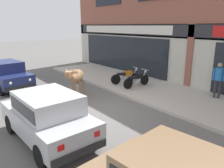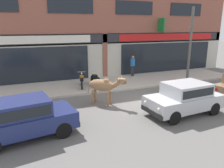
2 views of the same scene
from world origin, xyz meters
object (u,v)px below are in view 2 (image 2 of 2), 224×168
car_2 (24,117)px  utility_pole (190,45)px  cow (103,86)px  car_0 (185,97)px  pedestrian (133,64)px  motorcycle_0 (82,81)px  motorcycle_1 (96,80)px

car_2 → utility_pole: (11.00, 4.37, 1.85)m
cow → car_0: bearing=-40.2°
cow → pedestrian: size_ratio=1.06×
car_2 → cow: bearing=30.4°
car_2 → pedestrian: bearing=41.7°
car_0 → motorcycle_0: size_ratio=2.07×
motorcycle_0 → utility_pole: utility_pole is taller
cow → motorcycle_1: (0.63, 3.27, -0.49)m
pedestrian → cow: bearing=-130.6°
car_2 → pedestrian: (7.98, 7.11, 0.30)m
utility_pole → motorcycle_0: bearing=171.2°
cow → pedestrian: pedestrian is taller
motorcycle_0 → motorcycle_1: same height
cow → utility_pole: 7.69m
motorcycle_0 → pedestrian: size_ratio=1.11×
car_0 → car_2: 6.82m
pedestrian → motorcycle_1: bearing=-155.7°
car_0 → utility_pole: 6.55m
car_2 → motorcycle_1: size_ratio=2.08×
motorcycle_0 → utility_pole: (7.49, -1.16, 2.15)m
car_2 → motorcycle_0: size_ratio=2.12×
car_2 → motorcycle_0: bearing=57.6°
cow → pedestrian: 6.43m
motorcycle_1 → pedestrian: (3.55, 1.61, 0.60)m
motorcycle_0 → pedestrian: bearing=19.4°
motorcycle_1 → utility_pole: size_ratio=0.36×
cow → car_0: 3.95m
car_0 → cow: bearing=139.8°
cow → car_2: (-3.80, -2.23, -0.19)m
cow → pedestrian: (4.18, 4.88, 0.10)m
car_2 → motorcycle_0: (3.51, 5.53, -0.30)m
car_2 → motorcycle_1: (4.43, 5.50, -0.30)m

